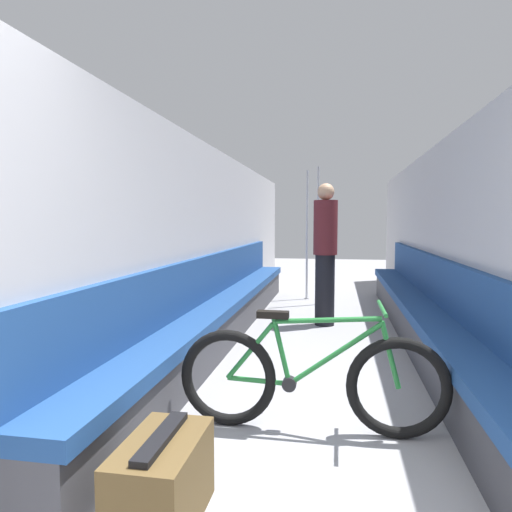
% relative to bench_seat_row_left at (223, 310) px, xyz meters
% --- Properties ---
extents(wall_left, '(0.10, 11.14, 2.18)m').
position_rel_bench_seat_row_left_xyz_m(wall_left, '(-0.22, -0.00, 0.77)').
color(wall_left, '#B2B2B7').
rests_on(wall_left, ground).
extents(wall_right, '(0.10, 11.14, 2.18)m').
position_rel_bench_seat_row_left_xyz_m(wall_right, '(2.39, -0.00, 0.77)').
color(wall_right, '#B2B2B7').
rests_on(wall_right, ground).
extents(bench_seat_row_left, '(0.41, 6.81, 0.95)m').
position_rel_bench_seat_row_left_xyz_m(bench_seat_row_left, '(0.00, 0.00, 0.00)').
color(bench_seat_row_left, '#3D3D42').
rests_on(bench_seat_row_left, ground).
extents(bench_seat_row_right, '(0.41, 6.81, 0.95)m').
position_rel_bench_seat_row_left_xyz_m(bench_seat_row_right, '(2.17, 0.00, 0.00)').
color(bench_seat_row_right, '#3D3D42').
rests_on(bench_seat_row_right, ground).
extents(bicycle, '(1.69, 0.46, 0.81)m').
position_rel_bench_seat_row_left_xyz_m(bicycle, '(1.11, -2.17, 0.01)').
color(bicycle, black).
rests_on(bicycle, ground).
extents(grab_pole_near, '(0.08, 0.08, 2.16)m').
position_rel_bench_seat_row_left_xyz_m(grab_pole_near, '(0.96, 2.23, 0.74)').
color(grab_pole_near, gray).
rests_on(grab_pole_near, ground).
extents(grab_pole_far, '(0.08, 0.08, 2.16)m').
position_rel_bench_seat_row_left_xyz_m(grab_pole_far, '(0.76, 2.73, 0.74)').
color(grab_pole_far, gray).
rests_on(grab_pole_far, ground).
extents(passenger_standing, '(0.30, 0.30, 1.79)m').
position_rel_bench_seat_row_left_xyz_m(passenger_standing, '(1.11, 0.83, 0.61)').
color(passenger_standing, black).
rests_on(passenger_standing, ground).
extents(luggage_bag, '(0.32, 0.55, 0.40)m').
position_rel_bench_seat_row_left_xyz_m(luggage_bag, '(0.53, -3.16, -0.13)').
color(luggage_bag, brown).
rests_on(luggage_bag, ground).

